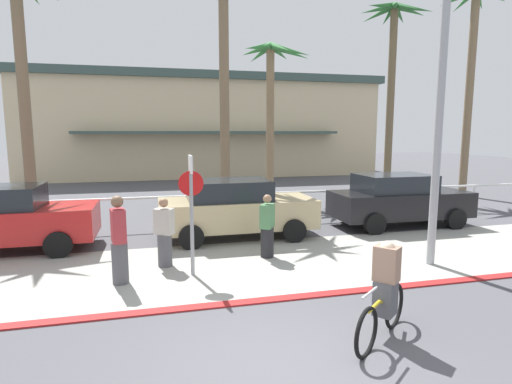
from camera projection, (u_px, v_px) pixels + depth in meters
name	position (u px, v px, depth m)	size (l,w,h in m)	color
ground_plane	(196.00, 217.00, 14.88)	(80.00, 80.00, 0.00)	#4C4C51
sidewalk_strip	(223.00, 268.00, 9.32)	(44.00, 4.00, 0.02)	#9E9E93
curb_paint	(242.00, 303.00, 7.40)	(44.00, 0.24, 0.03)	maroon
building_backdrop	(200.00, 126.00, 32.11)	(24.21, 13.20, 6.86)	beige
rail_fence	(200.00, 201.00, 13.32)	(25.72, 0.08, 1.04)	white
stop_sign_bike_lane	(191.00, 198.00, 8.59)	(0.52, 0.56, 2.56)	gray
streetlight_curb	(449.00, 72.00, 8.72)	(0.24, 2.54, 7.50)	#9EA0A5
palm_tree_1	(20.00, 31.00, 13.03)	(3.68, 3.33, 8.05)	#756047
palm_tree_2	(222.00, 35.00, 14.90)	(3.19, 3.06, 8.75)	#756047
palm_tree_3	(272.00, 79.00, 18.31)	(3.16, 3.21, 6.92)	#846B4C
palm_tree_4	(393.00, 50.00, 19.68)	(3.46, 3.19, 9.05)	brown
palm_tree_5	(472.00, 40.00, 18.83)	(3.39, 3.46, 9.47)	#756047
car_red_1	(1.00, 218.00, 10.44)	(4.40, 2.02, 1.69)	red
car_tan_2	(235.00, 208.00, 11.85)	(4.40, 2.02, 1.69)	tan
car_black_3	(399.00, 199.00, 13.39)	(4.40, 2.02, 1.69)	black
cyclist_yellow_0	(384.00, 293.00, 6.07)	(1.46, 1.18, 1.50)	black
pedestrian_0	(119.00, 243.00, 8.22)	(0.38, 0.44, 1.80)	#4C4C51
pedestrian_1	(267.00, 229.00, 9.99)	(0.44, 0.48, 1.55)	#232326
pedestrian_2	(164.00, 236.00, 9.31)	(0.48, 0.44, 1.58)	#4C4C51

